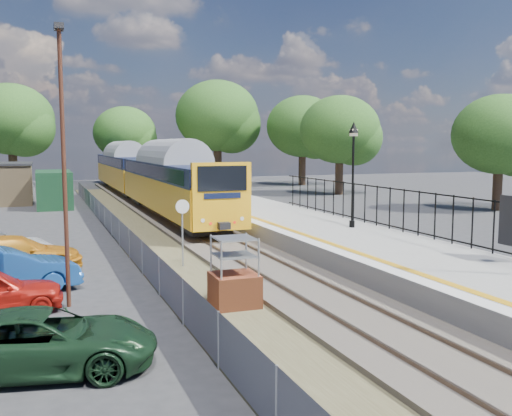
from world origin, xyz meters
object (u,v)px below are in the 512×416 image
brick_plinth (234,274)px  car_blue (3,271)px  speed_sign (182,222)px  carpark_lamp (63,151)px  train (142,173)px  car_yellow (17,254)px  victorian_lamp_north (353,149)px  car_green (41,341)px

brick_plinth → car_blue: size_ratio=0.46×
speed_sign → car_blue: size_ratio=0.57×
carpark_lamp → car_blue: size_ratio=1.75×
train → speed_sign: 24.12m
train → speed_sign: size_ratio=16.17×
brick_plinth → carpark_lamp: carpark_lamp is taller
speed_sign → car_blue: bearing=-163.7°
train → car_blue: bearing=-108.4°
speed_sign → car_yellow: speed_sign is taller
victorian_lamp_north → carpark_lamp: (-12.10, -5.24, 0.05)m
victorian_lamp_north → car_yellow: (-13.60, -0.05, -3.65)m
train → car_green: bearing=-103.1°
car_yellow → train: bearing=-22.2°
brick_plinth → car_green: brick_plinth is taller
train → carpark_lamp: 28.66m
train → victorian_lamp_north: bearing=-76.8°
brick_plinth → carpark_lamp: size_ratio=0.26×
brick_plinth → car_green: bearing=-149.8°
train → carpark_lamp: (-6.80, -27.77, 2.00)m
car_green → car_yellow: car_yellow is taller
victorian_lamp_north → speed_sign: 8.47m
speed_sign → car_yellow: bearing=165.6°
brick_plinth → carpark_lamp: bearing=158.0°
train → speed_sign: bearing=-96.3°
speed_sign → car_green: 9.84m
speed_sign → car_yellow: 5.94m
car_blue → victorian_lamp_north: bearing=-90.2°
train → car_blue: train is taller
train → car_green: (-7.53, -32.43, -1.71)m
victorian_lamp_north → car_green: 16.62m
victorian_lamp_north → train: bearing=103.2°
carpark_lamp → car_green: 6.01m
car_green → speed_sign: bearing=-19.3°
train → brick_plinth: bearing=-94.8°
speed_sign → car_yellow: size_ratio=0.56×
victorian_lamp_north → speed_sign: (-7.93, -1.44, -2.61)m
victorian_lamp_north → train: (-5.30, 22.53, -1.96)m
victorian_lamp_north → train: 23.23m
carpark_lamp → train: bearing=76.2°
brick_plinth → car_blue: bearing=148.5°
carpark_lamp → victorian_lamp_north: bearing=23.4°
brick_plinth → train: bearing=85.2°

